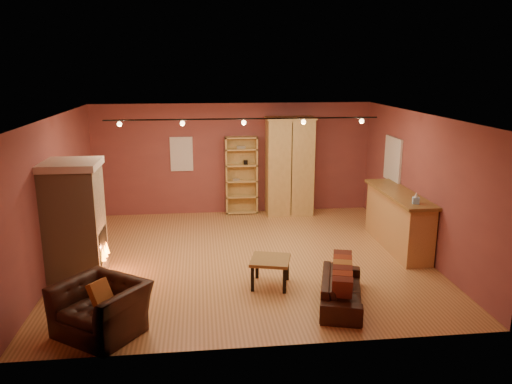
{
  "coord_description": "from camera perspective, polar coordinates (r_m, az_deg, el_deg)",
  "views": [
    {
      "loc": [
        -0.84,
        -9.23,
        3.68
      ],
      "look_at": [
        0.23,
        0.2,
        1.29
      ],
      "focal_mm": 35.0,
      "sensor_mm": 36.0,
      "label": 1
    }
  ],
  "objects": [
    {
      "name": "left_wall",
      "position": [
        9.87,
        -21.93,
        -0.24
      ],
      "size": [
        0.02,
        6.5,
        2.8
      ],
      "primitive_type": "cube",
      "color": "brown",
      "rests_on": "floor"
    },
    {
      "name": "track_rail",
      "position": [
        9.52,
        -1.41,
        8.18
      ],
      "size": [
        5.2,
        0.09,
        0.13
      ],
      "color": "black",
      "rests_on": "ceiling"
    },
    {
      "name": "right_window",
      "position": [
        11.65,
        15.37,
        3.61
      ],
      "size": [
        0.05,
        0.9,
        1.0
      ],
      "primitive_type": "cube",
      "color": "silver",
      "rests_on": "right_wall"
    },
    {
      "name": "tissue_box",
      "position": [
        9.78,
        17.82,
        -0.75
      ],
      "size": [
        0.16,
        0.16,
        0.23
      ],
      "rotation": [
        0.0,
        0.0,
        -0.26
      ],
      "color": "#96C6F0",
      "rests_on": "bar_counter"
    },
    {
      "name": "bar_counter",
      "position": [
        10.75,
        15.9,
        -3.03
      ],
      "size": [
        0.66,
        2.48,
        1.19
      ],
      "color": "tan",
      "rests_on": "floor"
    },
    {
      "name": "floor",
      "position": [
        9.97,
        -1.21,
        -7.51
      ],
      "size": [
        7.0,
        7.0,
        0.0
      ],
      "primitive_type": "plane",
      "color": "#A56C3A",
      "rests_on": "ground"
    },
    {
      "name": "back_window",
      "position": [
        12.65,
        -8.51,
        4.31
      ],
      "size": [
        0.56,
        0.04,
        0.86
      ],
      "primitive_type": "cube",
      "color": "silver",
      "rests_on": "back_wall"
    },
    {
      "name": "right_wall",
      "position": [
        10.45,
        18.23,
        0.83
      ],
      "size": [
        0.02,
        6.5,
        2.8
      ],
      "primitive_type": "cube",
      "color": "brown",
      "rests_on": "floor"
    },
    {
      "name": "ceiling",
      "position": [
        9.31,
        -1.3,
        8.73
      ],
      "size": [
        7.0,
        7.0,
        0.0
      ],
      "primitive_type": "plane",
      "rotation": [
        3.14,
        0.0,
        0.0
      ],
      "color": "brown",
      "rests_on": "back_wall"
    },
    {
      "name": "bookcase",
      "position": [
        12.7,
        -1.7,
        2.01
      ],
      "size": [
        0.81,
        0.32,
        1.98
      ],
      "color": "tan",
      "rests_on": "floor"
    },
    {
      "name": "coffee_table",
      "position": [
        8.62,
        1.65,
        -8.07
      ],
      "size": [
        0.79,
        0.79,
        0.49
      ],
      "rotation": [
        0.0,
        0.0,
        -0.26
      ],
      "color": "olive",
      "rests_on": "floor"
    },
    {
      "name": "armoire",
      "position": [
        12.6,
        3.84,
        2.98
      ],
      "size": [
        1.22,
        0.69,
        2.48
      ],
      "color": "tan",
      "rests_on": "floor"
    },
    {
      "name": "armchair",
      "position": [
        7.48,
        -17.35,
        -11.7
      ],
      "size": [
        1.36,
        1.27,
        1.0
      ],
      "rotation": [
        0.0,
        0.0,
        -0.63
      ],
      "color": "black",
      "rests_on": "floor"
    },
    {
      "name": "back_wall",
      "position": [
        12.71,
        -2.6,
        3.81
      ],
      "size": [
        7.0,
        0.02,
        2.8
      ],
      "primitive_type": "cube",
      "color": "brown",
      "rests_on": "floor"
    },
    {
      "name": "loveseat",
      "position": [
        8.15,
        9.78,
        -10.24
      ],
      "size": [
        0.89,
        1.67,
        0.7
      ],
      "rotation": [
        0.0,
        0.0,
        1.29
      ],
      "color": "black",
      "rests_on": "floor"
    },
    {
      "name": "fireplace",
      "position": [
        9.28,
        -19.95,
        -3.12
      ],
      "size": [
        1.01,
        0.98,
        2.12
      ],
      "color": "tan",
      "rests_on": "floor"
    }
  ]
}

